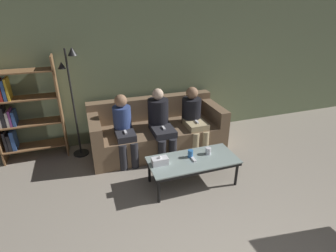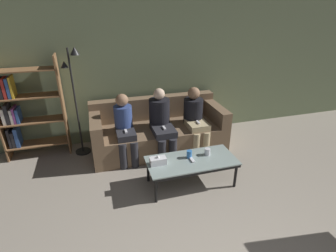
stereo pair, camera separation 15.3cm
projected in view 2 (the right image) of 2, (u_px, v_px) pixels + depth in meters
name	position (u px, v px, depth m)	size (l,w,h in m)	color
wall_back	(150.00, 69.00, 4.74)	(12.00, 0.06, 2.60)	#707F5B
couch	(158.00, 131.00, 4.67)	(2.29, 0.97, 0.85)	brown
coffee_table	(192.00, 162.00, 3.66)	(1.25, 0.57, 0.40)	#8C9E99
cup_near_left	(207.00, 152.00, 3.75)	(0.08, 0.08, 0.10)	silver
cup_near_right	(189.00, 154.00, 3.67)	(0.07, 0.07, 0.11)	#3372BF
tissue_box	(158.00, 161.00, 3.52)	(0.22, 0.12, 0.13)	white
game_remote	(192.00, 159.00, 3.64)	(0.04, 0.15, 0.02)	white
bookshelf	(22.00, 109.00, 4.19)	(0.99, 0.32, 1.68)	brown
standing_lamp	(75.00, 92.00, 4.17)	(0.31, 0.26, 1.80)	black
seated_person_left_end	(125.00, 126.00, 4.21)	(0.31, 0.62, 1.09)	#28282D
seated_person_mid_left	(161.00, 121.00, 4.35)	(0.35, 0.73, 1.13)	#28282D
seated_person_mid_right	(195.00, 117.00, 4.52)	(0.33, 0.64, 1.10)	tan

